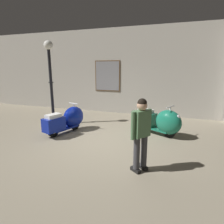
# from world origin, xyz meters

# --- Properties ---
(ground_plane) EXTENTS (60.00, 60.00, 0.00)m
(ground_plane) POSITION_xyz_m (0.00, 0.00, 0.00)
(ground_plane) COLOR gray
(showroom_back_wall) EXTENTS (18.00, 0.63, 3.96)m
(showroom_back_wall) POSITION_xyz_m (0.14, 3.95, 1.98)
(showroom_back_wall) COLOR #ADA89E
(showroom_back_wall) RESTS_ON ground
(scooter_0) EXTENTS (0.90, 1.65, 0.97)m
(scooter_0) POSITION_xyz_m (-1.34, 0.57, 0.44)
(scooter_0) COLOR black
(scooter_0) RESTS_ON ground
(scooter_1) EXTENTS (1.70, 1.17, 1.02)m
(scooter_1) POSITION_xyz_m (1.71, 1.26, 0.46)
(scooter_1) COLOR black
(scooter_1) RESTS_ON ground
(lamppost) EXTENTS (0.33, 0.33, 3.14)m
(lamppost) POSITION_xyz_m (-2.41, 1.21, 1.90)
(lamppost) COLOR black
(lamppost) RESTS_ON ground
(visitor_0) EXTENTS (0.39, 0.45, 1.58)m
(visitor_0) POSITION_xyz_m (1.49, -1.15, 0.91)
(visitor_0) COLOR black
(visitor_0) RESTS_ON ground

